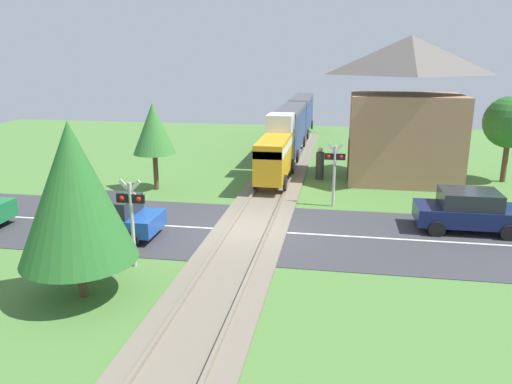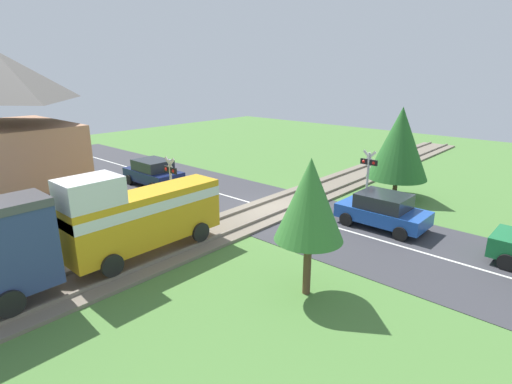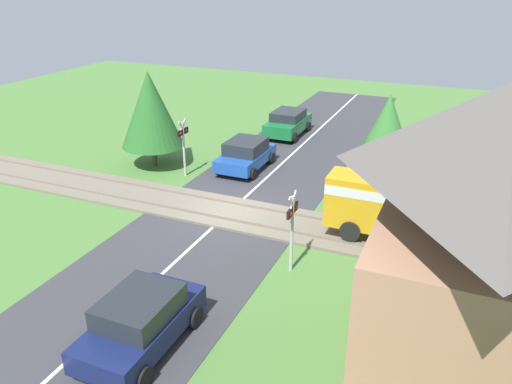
# 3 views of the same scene
# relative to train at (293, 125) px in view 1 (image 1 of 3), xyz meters

# --- Properties ---
(ground_plane) EXTENTS (60.00, 60.00, 0.00)m
(ground_plane) POSITION_rel_train_xyz_m (0.00, -16.13, -1.89)
(ground_plane) COLOR #4C7A38
(road_surface) EXTENTS (48.00, 6.40, 0.02)m
(road_surface) POSITION_rel_train_xyz_m (0.00, -16.13, -1.88)
(road_surface) COLOR #38383D
(road_surface) RESTS_ON ground_plane
(track_bed) EXTENTS (2.80, 48.00, 0.24)m
(track_bed) POSITION_rel_train_xyz_m (0.00, -16.13, -1.83)
(track_bed) COLOR #756B5B
(track_bed) RESTS_ON ground_plane
(train) EXTENTS (1.58, 23.48, 3.18)m
(train) POSITION_rel_train_xyz_m (0.00, 0.00, 0.00)
(train) COLOR gold
(train) RESTS_ON track_bed
(car_near_crossing) EXTENTS (3.78, 2.03, 1.52)m
(car_near_crossing) POSITION_rel_train_xyz_m (-5.01, -17.57, -1.11)
(car_near_crossing) COLOR #1E4CA8
(car_near_crossing) RESTS_ON ground_plane
(car_far_side) EXTENTS (3.81, 1.99, 1.57)m
(car_far_side) POSITION_rel_train_xyz_m (8.09, -14.69, -1.08)
(car_far_side) COLOR #141E4C
(car_far_side) RESTS_ON ground_plane
(crossing_signal_west_approach) EXTENTS (0.90, 0.18, 2.83)m
(crossing_signal_west_approach) POSITION_rel_train_xyz_m (-3.02, -19.95, -0.07)
(crossing_signal_west_approach) COLOR #B7B7B7
(crossing_signal_west_approach) RESTS_ON ground_plane
(crossing_signal_east_approach) EXTENTS (0.90, 0.18, 2.83)m
(crossing_signal_east_approach) POSITION_rel_train_xyz_m (3.02, -12.31, -0.07)
(crossing_signal_east_approach) COLOR #B7B7B7
(crossing_signal_east_approach) RESTS_ON ground_plane
(station_building) EXTENTS (6.02, 4.58, 7.42)m
(station_building) POSITION_rel_train_xyz_m (6.49, -6.94, 1.76)
(station_building) COLOR #AD7A5B
(station_building) RESTS_ON ground_plane
(pedestrian_by_station) EXTENTS (0.43, 0.43, 1.73)m
(pedestrian_by_station) POSITION_rel_train_xyz_m (2.19, -7.31, -1.10)
(pedestrian_by_station) COLOR #333338
(pedestrian_by_station) RESTS_ON ground_plane
(tree_by_station) EXTENTS (2.66, 2.66, 4.48)m
(tree_by_station) POSITION_rel_train_xyz_m (11.77, -6.28, 1.24)
(tree_by_station) COLOR brown
(tree_by_station) RESTS_ON ground_plane
(tree_roadside_hedge) EXTENTS (2.06, 2.06, 4.28)m
(tree_roadside_hedge) POSITION_rel_train_xyz_m (-5.71, -10.85, 1.13)
(tree_roadside_hedge) COLOR brown
(tree_roadside_hedge) RESTS_ON ground_plane
(tree_beyond_track) EXTENTS (3.13, 3.13, 4.85)m
(tree_beyond_track) POSITION_rel_train_xyz_m (-3.60, -22.11, 1.08)
(tree_beyond_track) COLOR brown
(tree_beyond_track) RESTS_ON ground_plane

